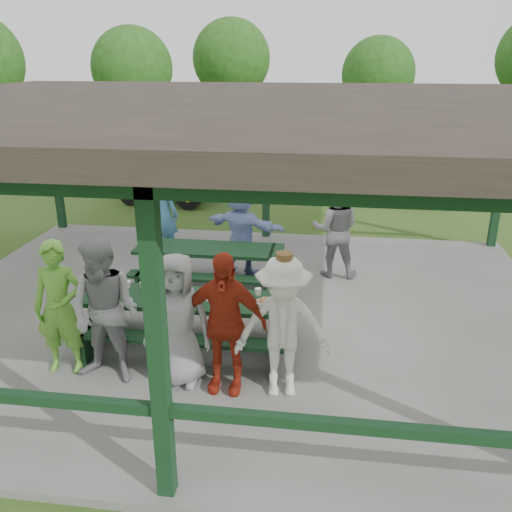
# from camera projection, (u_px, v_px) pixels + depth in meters

# --- Properties ---
(ground) EXTENTS (90.00, 90.00, 0.00)m
(ground) POSITION_uv_depth(u_px,v_px,m) (237.00, 316.00, 8.59)
(ground) COLOR #314F18
(ground) RESTS_ON ground
(concrete_slab) EXTENTS (10.00, 8.00, 0.10)m
(concrete_slab) POSITION_uv_depth(u_px,v_px,m) (237.00, 313.00, 8.57)
(concrete_slab) COLOR slate
(concrete_slab) RESTS_ON ground
(pavilion_structure) EXTENTS (10.60, 8.60, 3.24)m
(pavilion_structure) POSITION_uv_depth(u_px,v_px,m) (234.00, 111.00, 7.48)
(pavilion_structure) COLOR black
(pavilion_structure) RESTS_ON concrete_slab
(picnic_table_near) EXTENTS (2.81, 1.39, 0.75)m
(picnic_table_near) POSITION_uv_depth(u_px,v_px,m) (188.00, 316.00, 7.33)
(picnic_table_near) COLOR black
(picnic_table_near) RESTS_ON concrete_slab
(picnic_table_far) EXTENTS (2.48, 1.39, 0.75)m
(picnic_table_far) POSITION_uv_depth(u_px,v_px,m) (210.00, 263.00, 9.21)
(picnic_table_far) COLOR black
(picnic_table_far) RESTS_ON concrete_slab
(table_setting) EXTENTS (2.35, 0.45, 0.10)m
(table_setting) POSITION_uv_depth(u_px,v_px,m) (175.00, 293.00, 7.29)
(table_setting) COLOR white
(table_setting) RESTS_ON picnic_table_near
(contestant_green) EXTENTS (0.67, 0.48, 1.74)m
(contestant_green) POSITION_uv_depth(u_px,v_px,m) (60.00, 308.00, 6.67)
(contestant_green) COLOR #5FA733
(contestant_green) RESTS_ON concrete_slab
(contestant_grey_left) EXTENTS (0.98, 0.81, 1.83)m
(contestant_grey_left) POSITION_uv_depth(u_px,v_px,m) (105.00, 312.00, 6.45)
(contestant_grey_left) COLOR gray
(contestant_grey_left) RESTS_ON concrete_slab
(contestant_grey_mid) EXTENTS (0.82, 0.54, 1.67)m
(contestant_grey_mid) POSITION_uv_depth(u_px,v_px,m) (178.00, 320.00, 6.43)
(contestant_grey_mid) COLOR gray
(contestant_grey_mid) RESTS_ON concrete_slab
(contestant_red) EXTENTS (1.05, 0.48, 1.75)m
(contestant_red) POSITION_uv_depth(u_px,v_px,m) (224.00, 323.00, 6.29)
(contestant_red) COLOR #9D2714
(contestant_red) RESTS_ON concrete_slab
(contestant_white_fedora) EXTENTS (1.19, 0.78, 1.78)m
(contestant_white_fedora) POSITION_uv_depth(u_px,v_px,m) (283.00, 328.00, 6.20)
(contestant_white_fedora) COLOR silver
(contestant_white_fedora) RESTS_ON concrete_slab
(spectator_lblue) EXTENTS (1.63, 1.02, 1.68)m
(spectator_lblue) POSITION_uv_depth(u_px,v_px,m) (242.00, 229.00, 9.75)
(spectator_lblue) COLOR #90A5DF
(spectator_lblue) RESTS_ON concrete_slab
(spectator_blue) EXTENTS (0.69, 0.50, 1.75)m
(spectator_blue) POSITION_uv_depth(u_px,v_px,m) (162.00, 215.00, 10.49)
(spectator_blue) COLOR teal
(spectator_blue) RESTS_ON concrete_slab
(spectator_grey) EXTENTS (0.86, 0.68, 1.74)m
(spectator_grey) POSITION_uv_depth(u_px,v_px,m) (336.00, 229.00, 9.64)
(spectator_grey) COLOR gray
(spectator_grey) RESTS_ON concrete_slab
(pickup_truck) EXTENTS (6.11, 4.46, 1.54)m
(pickup_truck) POSITION_uv_depth(u_px,v_px,m) (365.00, 165.00, 16.20)
(pickup_truck) COLOR silver
(pickup_truck) RESTS_ON ground
(farm_trailer) EXTENTS (3.62, 1.84, 1.25)m
(farm_trailer) POSITION_uv_depth(u_px,v_px,m) (170.00, 179.00, 15.08)
(farm_trailer) COLOR navy
(farm_trailer) RESTS_ON ground
(tree_far_left) EXTENTS (3.18, 3.18, 4.98)m
(tree_far_left) POSITION_uv_depth(u_px,v_px,m) (132.00, 68.00, 21.37)
(tree_far_left) COLOR #372516
(tree_far_left) RESTS_ON ground
(tree_left) EXTENTS (3.49, 3.49, 5.45)m
(tree_left) POSITION_uv_depth(u_px,v_px,m) (232.00, 59.00, 24.28)
(tree_left) COLOR #372516
(tree_left) RESTS_ON ground
(tree_mid) EXTENTS (2.96, 2.96, 4.62)m
(tree_mid) POSITION_uv_depth(u_px,v_px,m) (378.00, 74.00, 22.04)
(tree_mid) COLOR #372516
(tree_mid) RESTS_ON ground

